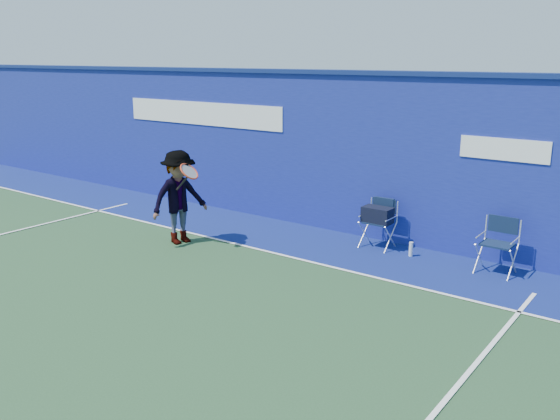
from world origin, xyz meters
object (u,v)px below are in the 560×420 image
Objects in this scene: directors_chair_right at (496,256)px; tennis_player at (179,197)px; directors_chair_left at (378,228)px; water_bottle at (411,249)px.

tennis_player reaches higher than directors_chair_right.
directors_chair_right is 5.50m from tennis_player.
tennis_player reaches higher than directors_chair_left.
tennis_player is at bearing -148.18° from directors_chair_left.
directors_chair_right is 0.52× the size of tennis_player.
water_bottle is (0.70, -0.11, -0.24)m from directors_chair_left.
water_bottle is at bearing 25.47° from tennis_player.
water_bottle is 4.20m from tennis_player.
directors_chair_left is 0.75m from water_bottle.
directors_chair_left is at bearing 31.82° from tennis_player.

